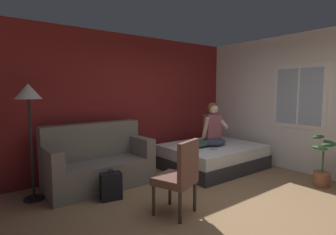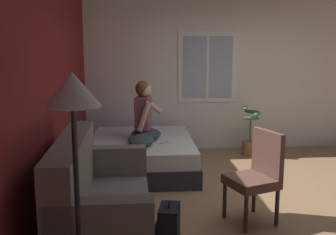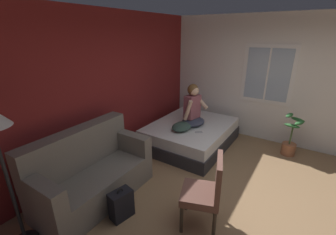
{
  "view_description": "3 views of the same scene",
  "coord_description": "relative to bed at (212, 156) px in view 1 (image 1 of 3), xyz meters",
  "views": [
    {
      "loc": [
        -2.68,
        -2.12,
        1.6
      ],
      "look_at": [
        0.03,
        1.46,
        1.14
      ],
      "focal_mm": 28.0,
      "sensor_mm": 36.0,
      "label": 1
    },
    {
      "loc": [
        -4.5,
        1.61,
        1.86
      ],
      "look_at": [
        0.0,
        1.28,
        1.03
      ],
      "focal_mm": 42.0,
      "sensor_mm": 36.0,
      "label": 2
    },
    {
      "loc": [
        -2.72,
        -0.46,
        2.33
      ],
      "look_at": [
        0.35,
        1.57,
        0.92
      ],
      "focal_mm": 24.0,
      "sensor_mm": 36.0,
      "label": 3
    }
  ],
  "objects": [
    {
      "name": "floor_lamp",
      "position": [
        -3.28,
        0.45,
        1.19
      ],
      "size": [
        0.36,
        0.36,
        1.7
      ],
      "color": "black",
      "rests_on": "ground"
    },
    {
      "name": "person_seated",
      "position": [
        -0.03,
        -0.04,
        0.6
      ],
      "size": [
        0.6,
        0.54,
        0.88
      ],
      "color": "#383D51",
      "rests_on": "bed"
    },
    {
      "name": "backpack",
      "position": [
        -2.37,
        -0.22,
        -0.04
      ],
      "size": [
        0.33,
        0.28,
        0.46
      ],
      "color": "black",
      "rests_on": "ground"
    },
    {
      "name": "cell_phone",
      "position": [
        -0.3,
        -0.33,
        0.25
      ],
      "size": [
        0.14,
        0.16,
        0.01
      ],
      "primitive_type": "cube",
      "rotation": [
        0.0,
        0.0,
        0.63
      ],
      "color": "#B7B7BC",
      "rests_on": "bed"
    },
    {
      "name": "wall_side_with_window",
      "position": [
        1.22,
        -1.57,
        1.12
      ],
      "size": [
        0.19,
        6.5,
        2.7
      ],
      "color": "silver",
      "rests_on": "ground"
    },
    {
      "name": "wall_back_accent",
      "position": [
        -1.27,
        1.05,
        1.11
      ],
      "size": [
        9.83,
        0.16,
        2.7
      ],
      "primitive_type": "cube",
      "color": "maroon",
      "rests_on": "ground"
    },
    {
      "name": "potted_plant",
      "position": [
        0.68,
        -1.86,
        0.07
      ],
      "size": [
        0.39,
        0.37,
        0.85
      ],
      "color": "#995B3D",
      "rests_on": "ground"
    },
    {
      "name": "ground_plane",
      "position": [
        -1.27,
        -1.58,
        -0.24
      ],
      "size": [
        40.0,
        40.0,
        0.0
      ],
      "primitive_type": "plane",
      "color": "#93704C"
    },
    {
      "name": "bed",
      "position": [
        0.0,
        0.0,
        0.0
      ],
      "size": [
        1.93,
        1.55,
        0.48
      ],
      "color": "#2D2D33",
      "rests_on": "ground"
    },
    {
      "name": "side_chair",
      "position": [
        -1.87,
        -1.2,
        0.3
      ],
      "size": [
        0.59,
        0.59,
        0.98
      ],
      "color": "#382D23",
      "rests_on": "ground"
    },
    {
      "name": "throw_pillow",
      "position": [
        -0.38,
        0.02,
        0.31
      ],
      "size": [
        0.49,
        0.37,
        0.14
      ],
      "primitive_type": "ellipsoid",
      "rotation": [
        0.0,
        0.0,
        0.02
      ],
      "color": "#385147",
      "rests_on": "bed"
    },
    {
      "name": "couch",
      "position": [
        -2.3,
        0.43,
        0.16
      ],
      "size": [
        1.72,
        0.85,
        1.04
      ],
      "color": "slate",
      "rests_on": "ground"
    }
  ]
}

